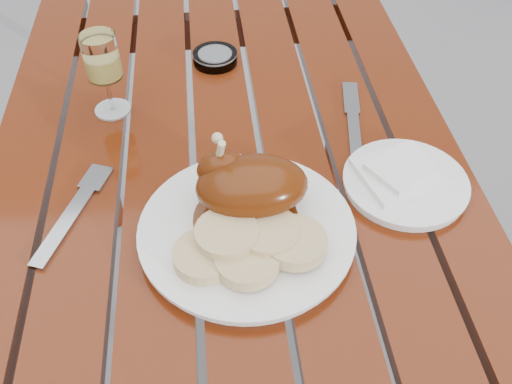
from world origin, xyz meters
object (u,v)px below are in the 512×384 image
table (233,282)px  dinner_plate (247,232)px  side_plate (405,183)px  wine_glass (105,75)px  ashtray (215,58)px

table → dinner_plate: (0.02, -0.19, 0.39)m
side_plate → table: bearing=158.2°
table → wine_glass: size_ratio=7.77×
table → ashtray: size_ratio=13.29×
dinner_plate → ashtray: ashtray is taller
wine_glass → ashtray: 0.25m
table → wine_glass: (-0.20, 0.14, 0.45)m
dinner_plate → ashtray: size_ratio=3.52×
table → side_plate: bearing=-21.8°
ashtray → table: bearing=-89.3°
side_plate → ashtray: 0.48m
wine_glass → side_plate: 0.55m
side_plate → dinner_plate: bearing=-163.8°
table → wine_glass: 0.51m
dinner_plate → wine_glass: size_ratio=2.06×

